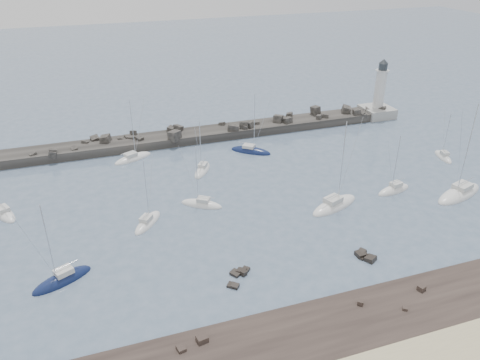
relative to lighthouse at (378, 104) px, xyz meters
name	(u,v)px	position (x,y,z in m)	size (l,w,h in m)	color
ground	(247,235)	(-47.00, -38.00, -3.09)	(400.00, 400.00, 0.00)	#4C5F77
rock_shelf	(315,344)	(-46.98, -60.00, -3.08)	(140.00, 12.00, 2.02)	black
rock_cluster_near	(238,276)	(-51.27, -46.65, -3.06)	(4.12, 4.01, 1.19)	black
rock_cluster_far	(364,257)	(-33.58, -48.31, -3.00)	(2.46, 3.33, 1.20)	black
breakwater	(155,143)	(-54.06, -0.02, -2.78)	(115.00, 7.41, 5.29)	#2B2926
lighthouse	(378,104)	(0.00, 0.00, 0.00)	(7.00, 7.00, 14.60)	#969691
sailboat_1	(4,213)	(-81.51, -20.20, -2.96)	(5.41, 7.73, 11.90)	white
sailboat_2	(62,280)	(-72.75, -40.26, -2.94)	(8.12, 5.60, 12.60)	#101B44
sailboat_3	(148,223)	(-60.36, -30.25, -2.96)	(5.98, 6.90, 11.19)	white
sailboat_4	(133,159)	(-59.48, -6.01, -2.96)	(8.41, 5.64, 12.74)	white
sailboat_5	(202,205)	(-51.17, -27.62, -2.96)	(7.02, 5.78, 11.20)	white
sailboat_6	(202,171)	(-47.87, -15.55, -2.95)	(5.43, 6.91, 10.98)	white
sailboat_7	(334,206)	(-30.83, -34.94, -2.94)	(10.33, 6.36, 15.62)	white
sailboat_8	(251,151)	(-36.28, -10.14, -2.96)	(8.16, 7.26, 13.17)	#101B44
sailboat_9	(394,190)	(-18.59, -33.63, -2.94)	(7.26, 3.51, 11.28)	white
sailboat_10	(459,194)	(-8.88, -38.36, -2.94)	(11.77, 6.78, 17.62)	white
sailboat_11	(443,157)	(-1.16, -25.18, -2.95)	(3.27, 6.36, 9.92)	white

